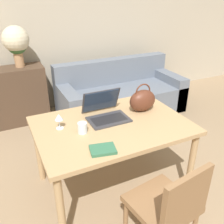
{
  "coord_description": "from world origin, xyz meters",
  "views": [
    {
      "loc": [
        -0.9,
        -1.09,
        1.86
      ],
      "look_at": [
        -0.03,
        0.71,
        0.86
      ],
      "focal_mm": 40.0,
      "sensor_mm": 36.0,
      "label": 1
    }
  ],
  "objects_px": {
    "couch": "(120,96)",
    "wine_glass": "(59,118)",
    "flower_vase": "(16,42)",
    "laptop": "(105,110)",
    "handbag": "(142,100)",
    "chair": "(169,205)",
    "drinking_glass": "(82,128)"
  },
  "relations": [
    {
      "from": "wine_glass",
      "to": "flower_vase",
      "type": "height_order",
      "value": "flower_vase"
    },
    {
      "from": "chair",
      "to": "laptop",
      "type": "xyz_separation_m",
      "value": [
        -0.06,
        0.97,
        0.33
      ]
    },
    {
      "from": "couch",
      "to": "laptop",
      "type": "xyz_separation_m",
      "value": [
        -0.88,
        -1.37,
        0.52
      ]
    },
    {
      "from": "chair",
      "to": "drinking_glass",
      "type": "relative_size",
      "value": 8.79
    },
    {
      "from": "couch",
      "to": "drinking_glass",
      "type": "distance_m",
      "value": 2.02
    },
    {
      "from": "chair",
      "to": "couch",
      "type": "relative_size",
      "value": 0.42
    },
    {
      "from": "flower_vase",
      "to": "chair",
      "type": "bearing_deg",
      "value": -77.51
    },
    {
      "from": "laptop",
      "to": "couch",
      "type": "bearing_deg",
      "value": 57.16
    },
    {
      "from": "laptop",
      "to": "wine_glass",
      "type": "distance_m",
      "value": 0.46
    },
    {
      "from": "laptop",
      "to": "wine_glass",
      "type": "xyz_separation_m",
      "value": [
        -0.46,
        -0.03,
        0.04
      ]
    },
    {
      "from": "handbag",
      "to": "flower_vase",
      "type": "height_order",
      "value": "flower_vase"
    },
    {
      "from": "chair",
      "to": "drinking_glass",
      "type": "distance_m",
      "value": 0.92
    },
    {
      "from": "couch",
      "to": "wine_glass",
      "type": "xyz_separation_m",
      "value": [
        -1.34,
        -1.4,
        0.56
      ]
    },
    {
      "from": "chair",
      "to": "couch",
      "type": "height_order",
      "value": "chair"
    },
    {
      "from": "couch",
      "to": "handbag",
      "type": "bearing_deg",
      "value": -109.18
    },
    {
      "from": "couch",
      "to": "handbag",
      "type": "distance_m",
      "value": 1.6
    },
    {
      "from": "flower_vase",
      "to": "laptop",
      "type": "bearing_deg",
      "value": -72.66
    },
    {
      "from": "laptop",
      "to": "flower_vase",
      "type": "xyz_separation_m",
      "value": [
        -0.54,
        1.74,
        0.39
      ]
    },
    {
      "from": "drinking_glass",
      "to": "laptop",
      "type": "bearing_deg",
      "value": 32.28
    },
    {
      "from": "wine_glass",
      "to": "handbag",
      "type": "height_order",
      "value": "handbag"
    },
    {
      "from": "chair",
      "to": "handbag",
      "type": "distance_m",
      "value": 1.06
    },
    {
      "from": "chair",
      "to": "couch",
      "type": "bearing_deg",
      "value": 62.14
    },
    {
      "from": "handbag",
      "to": "wine_glass",
      "type": "bearing_deg",
      "value": 179.4
    },
    {
      "from": "laptop",
      "to": "wine_glass",
      "type": "relative_size",
      "value": 2.66
    },
    {
      "from": "wine_glass",
      "to": "handbag",
      "type": "bearing_deg",
      "value": -0.6
    },
    {
      "from": "couch",
      "to": "drinking_glass",
      "type": "xyz_separation_m",
      "value": [
        -1.18,
        -1.56,
        0.5
      ]
    },
    {
      "from": "laptop",
      "to": "handbag",
      "type": "xyz_separation_m",
      "value": [
        0.39,
        -0.04,
        0.05
      ]
    },
    {
      "from": "laptop",
      "to": "handbag",
      "type": "height_order",
      "value": "handbag"
    },
    {
      "from": "chair",
      "to": "handbag",
      "type": "relative_size",
      "value": 2.9
    },
    {
      "from": "handbag",
      "to": "couch",
      "type": "bearing_deg",
      "value": 70.82
    },
    {
      "from": "drinking_glass",
      "to": "handbag",
      "type": "relative_size",
      "value": 0.33
    },
    {
      "from": "couch",
      "to": "flower_vase",
      "type": "bearing_deg",
      "value": 165.49
    }
  ]
}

